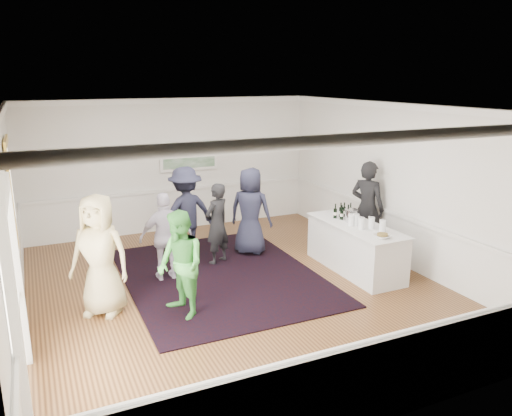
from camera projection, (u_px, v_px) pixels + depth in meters
name	position (u px, v px, depth m)	size (l,w,h in m)	color
floor	(236.00, 288.00, 8.97)	(8.00, 8.00, 0.00)	brown
ceiling	(234.00, 107.00, 8.15)	(7.00, 8.00, 0.02)	white
wall_left	(9.00, 226.00, 7.15)	(0.02, 8.00, 3.20)	white
wall_right	(397.00, 184.00, 9.97)	(0.02, 8.00, 3.20)	white
wall_back	(173.00, 165.00, 12.08)	(7.00, 0.02, 3.20)	white
wall_front	(385.00, 289.00, 5.04)	(7.00, 0.02, 3.20)	white
wainscoting	(236.00, 262.00, 8.84)	(7.00, 8.00, 1.00)	white
mirror	(13.00, 194.00, 8.26)	(0.05, 1.25, 1.85)	gold
doorway	(14.00, 287.00, 5.55)	(0.10, 1.78, 2.56)	white
landscape_painting	(189.00, 157.00, 12.14)	(1.44, 0.06, 0.66)	white
area_rug	(220.00, 276.00, 9.50)	(3.44, 4.52, 0.02)	black
serving_table	(355.00, 247.00, 9.69)	(0.87, 2.29, 0.93)	silver
bartender	(367.00, 208.00, 10.46)	(0.73, 0.48, 2.01)	black
guest_tan	(100.00, 255.00, 7.79)	(0.96, 0.62, 1.96)	tan
guest_green	(181.00, 265.00, 7.72)	(0.83, 0.65, 1.71)	green
guest_lilac	(166.00, 237.00, 9.17)	(0.97, 0.41, 1.66)	#BBB1C7
guest_dark_a	(186.00, 213.00, 10.28)	(1.24, 0.71, 1.92)	#1F2034
guest_dark_b	(217.00, 224.00, 9.98)	(0.60, 0.40, 1.66)	black
guest_navy	(250.00, 211.00, 10.52)	(0.91, 0.59, 1.86)	#1F2034
wine_bottles	(343.00, 210.00, 10.00)	(0.40, 0.26, 0.31)	black
juice_pitchers	(364.00, 222.00, 9.32)	(0.40, 0.68, 0.24)	#79AB3D
ice_bucket	(351.00, 216.00, 9.75)	(0.26, 0.26, 0.24)	silver
nut_bowl	(382.00, 236.00, 8.78)	(0.28, 0.28, 0.08)	white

